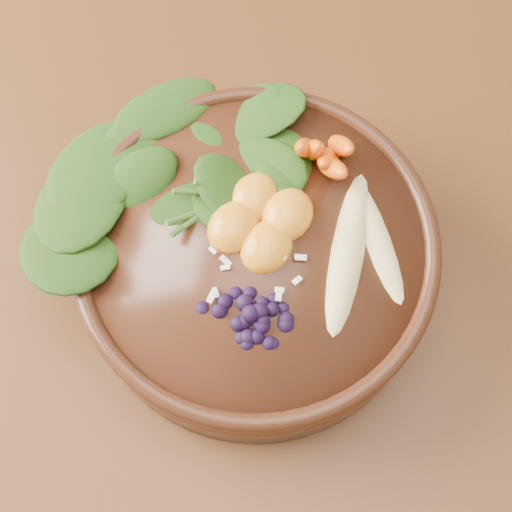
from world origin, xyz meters
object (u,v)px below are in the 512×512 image
at_px(kale_heap, 205,158).
at_px(mandarin_cluster, 260,213).
at_px(stoneware_bowl, 256,261).
at_px(banana_halves, 365,239).
at_px(dining_table, 395,383).
at_px(blueberry_pile, 253,308).
at_px(carrot_cluster, 332,135).

relative_size(kale_heap, mandarin_cluster, 2.07).
distance_m(stoneware_bowl, banana_halves, 0.09).
distance_m(dining_table, stoneware_bowl, 0.19).
xyz_separation_m(dining_table, stoneware_bowl, (-0.14, -0.00, 0.13)).
relative_size(dining_table, blueberry_pile, 12.92).
relative_size(dining_table, stoneware_bowl, 5.97).
xyz_separation_m(carrot_cluster, blueberry_pile, (0.01, -0.13, -0.02)).
bearing_deg(banana_halves, blueberry_pile, -141.51).
bearing_deg(dining_table, kale_heap, 171.56).
relative_size(kale_heap, blueberry_pile, 1.42).
bearing_deg(carrot_cluster, banana_halves, -66.94).
relative_size(stoneware_bowl, kale_heap, 1.53).
height_order(kale_heap, blueberry_pile, kale_heap).
bearing_deg(stoneware_bowl, mandarin_cluster, 108.57).
distance_m(kale_heap, banana_halves, 0.13).
bearing_deg(dining_table, stoneware_bowl, -178.99).
distance_m(kale_heap, mandarin_cluster, 0.06).
height_order(carrot_cluster, banana_halves, carrot_cluster).
height_order(stoneware_bowl, kale_heap, kale_heap).
xyz_separation_m(dining_table, mandarin_cluster, (-0.15, 0.01, 0.18)).
bearing_deg(stoneware_bowl, banana_halves, 27.66).
bearing_deg(mandarin_cluster, kale_heap, 163.13).
bearing_deg(kale_heap, mandarin_cluster, -16.87).
height_order(carrot_cluster, mandarin_cluster, carrot_cluster).
distance_m(banana_halves, mandarin_cluster, 0.08).
height_order(dining_table, kale_heap, kale_heap).
bearing_deg(carrot_cluster, blueberry_pile, -109.55).
bearing_deg(dining_table, mandarin_cluster, 174.86).
bearing_deg(mandarin_cluster, banana_halves, 15.17).
bearing_deg(carrot_cluster, stoneware_bowl, -123.69).
bearing_deg(banana_halves, carrot_cluster, 113.06).
height_order(stoneware_bowl, blueberry_pile, blueberry_pile).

